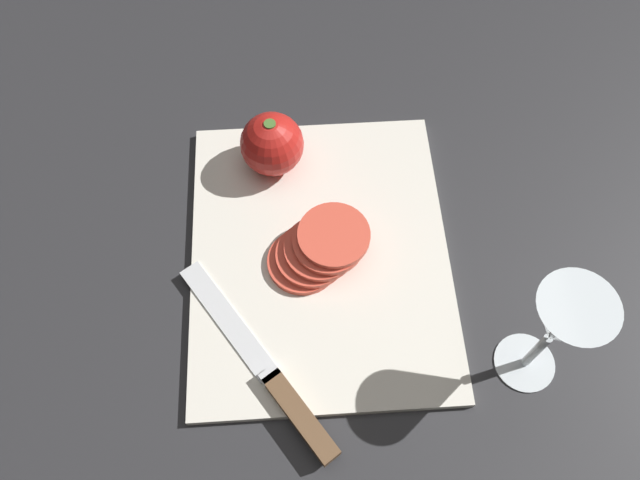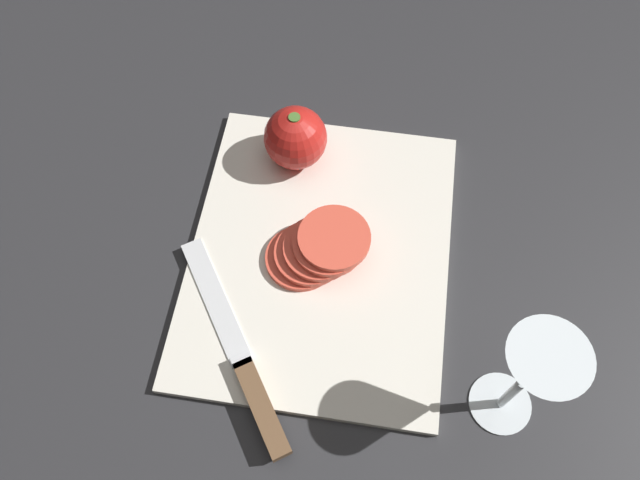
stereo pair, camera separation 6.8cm
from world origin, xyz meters
name	(u,v)px [view 1 (the left image)]	position (x,y,z in m)	size (l,w,h in m)	color
ground_plane	(328,196)	(0.00, 0.00, 0.00)	(3.00, 3.00, 0.00)	#28282B
cutting_board	(320,254)	(0.08, -0.02, 0.01)	(0.37, 0.29, 0.01)	silver
wine_glass	(561,326)	(0.22, 0.19, 0.11)	(0.07, 0.07, 0.16)	silver
whole_tomato	(272,144)	(-0.05, -0.06, 0.05)	(0.08, 0.08, 0.08)	red
knife	(284,394)	(0.24, -0.06, 0.02)	(0.23, 0.17, 0.01)	silver
tomato_slice_stack_near	(320,248)	(0.09, -0.02, 0.03)	(0.10, 0.12, 0.04)	#DB4C38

